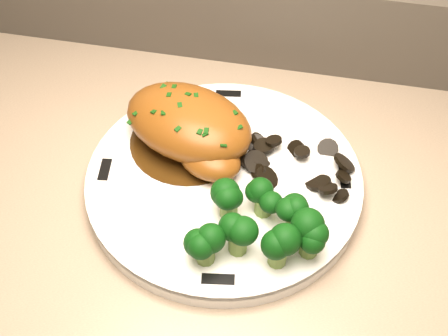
# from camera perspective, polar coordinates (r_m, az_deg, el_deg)

# --- Properties ---
(plate) EXTENTS (0.39, 0.39, 0.02)m
(plate) POSITION_cam_1_polar(r_m,az_deg,el_deg) (0.62, 0.00, -1.23)
(plate) COLOR white
(plate) RESTS_ON counter
(rim_accent_0) EXTENTS (0.02, 0.03, 0.00)m
(rim_accent_0) POSITION_cam_1_polar(r_m,az_deg,el_deg) (0.62, 12.15, -0.95)
(rim_accent_0) COLOR black
(rim_accent_0) RESTS_ON plate
(rim_accent_1) EXTENTS (0.03, 0.02, 0.00)m
(rim_accent_1) POSITION_cam_1_polar(r_m,az_deg,el_deg) (0.70, 0.46, 7.54)
(rim_accent_1) COLOR black
(rim_accent_1) RESTS_ON plate
(rim_accent_2) EXTENTS (0.02, 0.03, 0.00)m
(rim_accent_2) POSITION_cam_1_polar(r_m,az_deg,el_deg) (0.62, -12.01, -0.17)
(rim_accent_2) COLOR black
(rim_accent_2) RESTS_ON plate
(rim_accent_3) EXTENTS (0.03, 0.02, 0.00)m
(rim_accent_3) POSITION_cam_1_polar(r_m,az_deg,el_deg) (0.53, -0.61, -11.25)
(rim_accent_3) COLOR black
(rim_accent_3) RESTS_ON plate
(gravy_pool) EXTENTS (0.14, 0.14, 0.00)m
(gravy_pool) POSITION_cam_1_polar(r_m,az_deg,el_deg) (0.64, -3.52, 2.79)
(gravy_pool) COLOR #3C230B
(gravy_pool) RESTS_ON plate
(chicken_breast) EXTENTS (0.18, 0.15, 0.06)m
(chicken_breast) POSITION_cam_1_polar(r_m,az_deg,el_deg) (0.62, -3.39, 4.25)
(chicken_breast) COLOR #915019
(chicken_breast) RESTS_ON plate
(mushroom_pile) EXTENTS (0.10, 0.08, 0.03)m
(mushroom_pile) POSITION_cam_1_polar(r_m,az_deg,el_deg) (0.61, 7.02, -0.05)
(mushroom_pile) COLOR black
(mushroom_pile) RESTS_ON plate
(broccoli_florets) EXTENTS (0.12, 0.09, 0.04)m
(broccoli_florets) POSITION_cam_1_polar(r_m,az_deg,el_deg) (0.54, 3.68, -5.89)
(broccoli_florets) COLOR olive
(broccoli_florets) RESTS_ON plate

